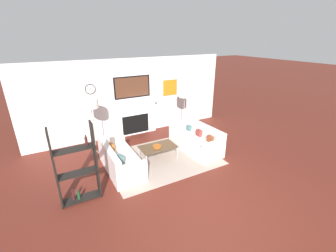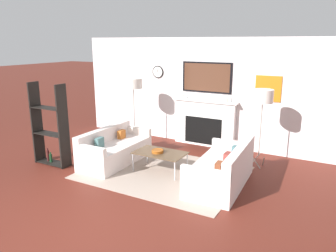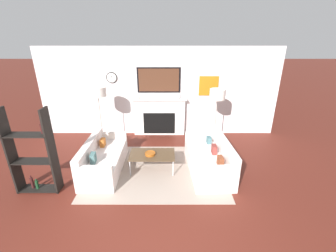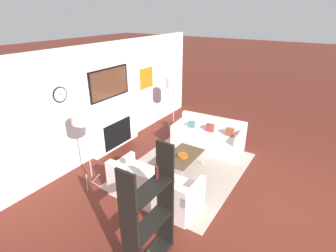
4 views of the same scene
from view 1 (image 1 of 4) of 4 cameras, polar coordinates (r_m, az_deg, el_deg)
ground_plane at (r=5.11m, az=11.44°, el=-20.03°), size 60.00×60.00×0.00m
fireplace_wall at (r=8.13m, az=-8.90°, el=6.28°), size 7.31×0.28×2.70m
area_rug at (r=6.72m, az=-1.70°, el=-8.24°), size 3.12×2.37×0.01m
couch_left at (r=6.20m, az=-12.15°, el=-8.65°), size 0.79×1.75×0.74m
couch_right at (r=7.18m, az=7.21°, el=-3.82°), size 0.95×1.82×0.78m
coffee_table at (r=6.52m, az=-2.57°, el=-5.42°), size 1.05×0.63×0.41m
decorative_bowl at (r=6.46m, az=-2.79°, el=-5.16°), size 0.24×0.24×0.06m
floor_lamp_left at (r=6.81m, az=-19.11°, el=5.26°), size 0.45×0.45×1.72m
floor_lamp_right at (r=7.96m, az=4.23°, el=8.20°), size 0.42×0.42×1.66m
shelf_unit at (r=5.15m, az=-22.20°, el=-9.75°), size 0.84×0.28×1.77m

